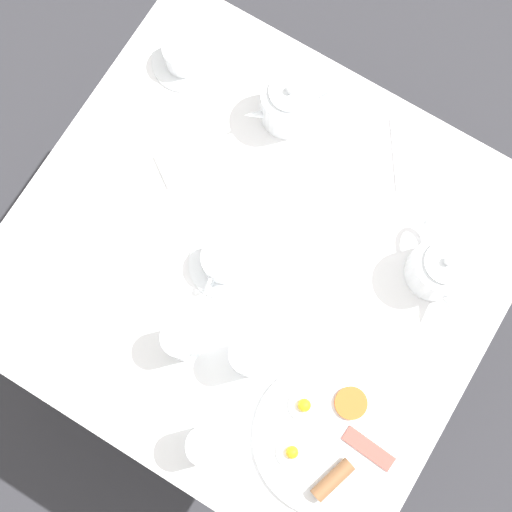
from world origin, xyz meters
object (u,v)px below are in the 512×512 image
(water_glass_short, at_px, (182,340))
(spoon_for_tea, at_px, (396,155))
(teacup_with_saucer_left, at_px, (184,55))
(wine_glass_spare, at_px, (207,445))
(teapot_near, at_px, (439,267))
(water_glass_tall, at_px, (249,357))
(teacup_with_saucer_right, at_px, (223,262))
(knife_by_plate, at_px, (90,224))
(breakfast_plate, at_px, (329,438))
(teapot_far, at_px, (289,103))
(fork_by_plate, at_px, (69,344))
(napkin_folded, at_px, (188,161))

(water_glass_short, bearing_deg, spoon_for_tea, 73.38)
(teacup_with_saucer_left, height_order, wine_glass_spare, wine_glass_spare)
(teapot_near, xyz_separation_m, teacup_with_saucer_left, (-0.67, 0.13, -0.03))
(water_glass_tall, xyz_separation_m, spoon_for_tea, (0.04, 0.52, -0.06))
(teacup_with_saucer_right, relative_size, knife_by_plate, 0.89)
(water_glass_tall, bearing_deg, breakfast_plate, -13.41)
(wine_glass_spare, relative_size, knife_by_plate, 0.70)
(teapot_far, xyz_separation_m, fork_by_plate, (-0.12, -0.64, -0.05))
(water_glass_tall, distance_m, fork_by_plate, 0.36)
(teacup_with_saucer_right, bearing_deg, breakfast_plate, -27.69)
(wine_glass_spare, bearing_deg, breakfast_plate, 33.54)
(knife_by_plate, bearing_deg, napkin_folded, 65.21)
(breakfast_plate, xyz_separation_m, water_glass_tall, (-0.21, 0.05, 0.05))
(water_glass_tall, height_order, napkin_folded, water_glass_tall)
(breakfast_plate, distance_m, fork_by_plate, 0.54)
(teacup_with_saucer_left, bearing_deg, wine_glass_spare, -54.27)
(wine_glass_spare, height_order, spoon_for_tea, wine_glass_spare)
(spoon_for_tea, bearing_deg, teacup_with_saucer_left, -174.13)
(teapot_near, distance_m, wine_glass_spare, 0.56)
(fork_by_plate, xyz_separation_m, spoon_for_tea, (0.36, 0.68, 0.00))
(breakfast_plate, xyz_separation_m, wine_glass_spare, (-0.19, -0.13, 0.05))
(wine_glass_spare, relative_size, fork_by_plate, 0.67)
(spoon_for_tea, bearing_deg, napkin_folded, -146.85)
(teapot_far, distance_m, teacup_with_saucer_right, 0.35)
(napkin_folded, bearing_deg, breakfast_plate, -32.19)
(teapot_near, xyz_separation_m, spoon_for_tea, (-0.18, 0.18, -0.05))
(breakfast_plate, relative_size, wine_glass_spare, 2.61)
(water_glass_tall, bearing_deg, napkin_folded, 138.46)
(napkin_folded, relative_size, knife_by_plate, 0.91)
(fork_by_plate, bearing_deg, knife_by_plate, 114.60)
(teapot_near, relative_size, napkin_folded, 1.13)
(water_glass_short, distance_m, fork_by_plate, 0.23)
(water_glass_short, bearing_deg, wine_glass_spare, -44.08)
(teacup_with_saucer_left, distance_m, wine_glass_spare, 0.80)
(napkin_folded, distance_m, knife_by_plate, 0.24)
(teapot_far, bearing_deg, spoon_for_tea, 135.67)
(teapot_far, xyz_separation_m, water_glass_tall, (0.20, -0.48, 0.00))
(teacup_with_saucer_right, xyz_separation_m, wine_glass_spare, (0.16, -0.31, 0.03))
(knife_by_plate, bearing_deg, water_glass_tall, -8.76)
(teapot_near, height_order, teapot_far, same)
(water_glass_short, bearing_deg, teacup_with_saucer_left, 122.39)
(teapot_near, height_order, spoon_for_tea, teapot_near)
(teacup_with_saucer_right, relative_size, napkin_folded, 0.98)
(water_glass_short, height_order, spoon_for_tea, water_glass_short)
(breakfast_plate, distance_m, teacup_with_saucer_right, 0.40)
(teacup_with_saucer_right, distance_m, wine_glass_spare, 0.35)
(teacup_with_saucer_left, height_order, fork_by_plate, teacup_with_saucer_left)
(teacup_with_saucer_right, xyz_separation_m, knife_by_plate, (-0.28, -0.07, -0.03))
(breakfast_plate, distance_m, water_glass_short, 0.34)
(teacup_with_saucer_left, xyz_separation_m, fork_by_plate, (0.13, -0.63, -0.03))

